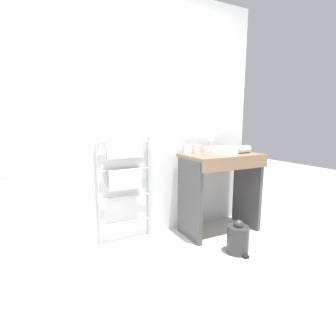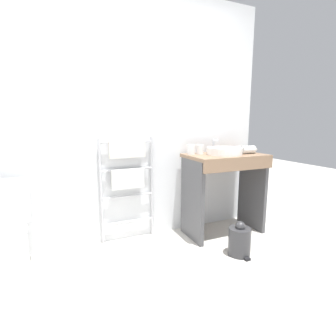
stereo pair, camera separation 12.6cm
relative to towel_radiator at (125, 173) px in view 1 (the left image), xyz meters
The scene contains 9 objects.
wall_back 0.55m from the towel_radiator, 71.68° to the left, with size 3.04×0.12×2.52m, color silver.
towel_radiator is the anchor object (origin of this frame).
vanity_counter 1.05m from the towel_radiator, 13.82° to the right, with size 0.83×0.51×0.88m.
sink_basin 1.04m from the towel_radiator, 14.41° to the right, with size 0.37×0.37×0.08m.
faucet 1.02m from the towel_radiator, ahead, with size 0.02×0.10×0.15m.
cup_near_wall 0.71m from the towel_radiator, ahead, with size 0.08×0.08×0.10m.
cup_near_edge 0.80m from the towel_radiator, ahead, with size 0.08×0.08×0.10m.
hair_dryer 1.32m from the towel_radiator, 12.37° to the right, with size 0.22×0.18×0.09m.
trash_bin 1.26m from the towel_radiator, 40.25° to the right, with size 0.20×0.24×0.33m.
Camera 1 is at (-0.82, -1.04, 1.23)m, focal length 28.00 mm.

